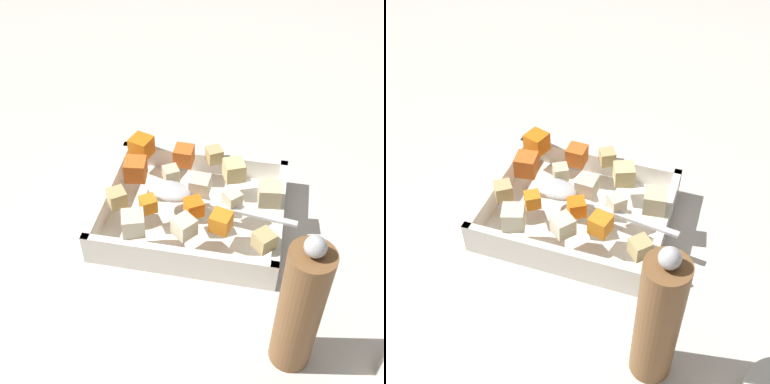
{
  "view_description": "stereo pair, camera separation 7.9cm",
  "coord_description": "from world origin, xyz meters",
  "views": [
    {
      "loc": [
        0.12,
        -0.58,
        0.6
      ],
      "look_at": [
        0.01,
        -0.01,
        0.06
      ],
      "focal_mm": 47.63,
      "sensor_mm": 36.0,
      "label": 1
    },
    {
      "loc": [
        0.19,
        -0.56,
        0.6
      ],
      "look_at": [
        0.01,
        -0.01,
        0.06
      ],
      "focal_mm": 47.63,
      "sensor_mm": 36.0,
      "label": 2
    }
  ],
  "objects": [
    {
      "name": "pepper_mill",
      "position": [
        0.17,
        -0.22,
        0.1
      ],
      "size": [
        0.05,
        0.05,
        0.22
      ],
      "color": "brown",
      "rests_on": "ground_plane"
    },
    {
      "name": "carrot_chunk_heap_side",
      "position": [
        -0.1,
        0.08,
        0.07
      ],
      "size": [
        0.04,
        0.04,
        0.03
      ],
      "primitive_type": "cube",
      "rotation": [
        0.0,
        0.0,
        2.83
      ],
      "color": "orange",
      "rests_on": "baking_dish"
    },
    {
      "name": "carrot_chunk_front_center",
      "position": [
        0.02,
        -0.05,
        0.07
      ],
      "size": [
        0.03,
        0.03,
        0.03
      ],
      "primitive_type": "cube",
      "rotation": [
        0.0,
        0.0,
        2.11
      ],
      "color": "orange",
      "rests_on": "baking_dish"
    },
    {
      "name": "baking_dish",
      "position": [
        0.01,
        -0.01,
        0.02
      ],
      "size": [
        0.29,
        0.23,
        0.05
      ],
      "color": "white",
      "rests_on": "ground_plane"
    },
    {
      "name": "carrot_chunk_under_handle",
      "position": [
        -0.02,
        0.07,
        0.07
      ],
      "size": [
        0.03,
        0.03,
        0.03
      ],
      "primitive_type": "cube",
      "rotation": [
        0.0,
        0.0,
        6.26
      ],
      "color": "orange",
      "rests_on": "baking_dish"
    },
    {
      "name": "carrot_chunk_corner_nw",
      "position": [
        -0.05,
        -0.05,
        0.07
      ],
      "size": [
        0.03,
        0.03,
        0.02
      ],
      "primitive_type": "cube",
      "rotation": [
        0.0,
        0.0,
        3.72
      ],
      "color": "orange",
      "rests_on": "baking_dish"
    },
    {
      "name": "serving_spoon",
      "position": [
        -0.01,
        -0.02,
        0.06
      ],
      "size": [
        0.24,
        0.06,
        0.02
      ],
      "rotation": [
        0.0,
        0.0,
        6.15
      ],
      "color": "silver",
      "rests_on": "baking_dish"
    },
    {
      "name": "potato_chunk_back_center",
      "position": [
        -0.03,
        0.02,
        0.07
      ],
      "size": [
        0.03,
        0.03,
        0.02
      ],
      "primitive_type": "cube",
      "rotation": [
        0.0,
        0.0,
        2.1
      ],
      "color": "beige",
      "rests_on": "baking_dish"
    },
    {
      "name": "potato_chunk_corner_ne",
      "position": [
        0.13,
        -0.0,
        0.07
      ],
      "size": [
        0.04,
        0.04,
        0.03
      ],
      "primitive_type": "cube",
      "rotation": [
        0.0,
        0.0,
        3.26
      ],
      "color": "beige",
      "rests_on": "baking_dish"
    },
    {
      "name": "potato_chunk_heap_top",
      "position": [
        0.03,
        0.08,
        0.07
      ],
      "size": [
        0.03,
        0.03,
        0.02
      ],
      "primitive_type": "cube",
      "rotation": [
        0.0,
        0.0,
        3.67
      ],
      "color": "tan",
      "rests_on": "baking_dish"
    },
    {
      "name": "potato_chunk_center",
      "position": [
        -0.06,
        -0.1,
        0.07
      ],
      "size": [
        0.04,
        0.04,
        0.03
      ],
      "primitive_type": "cube",
      "rotation": [
        0.0,
        0.0,
        5.03
      ],
      "color": "beige",
      "rests_on": "baking_dish"
    },
    {
      "name": "potato_chunk_far_left",
      "position": [
        0.01,
        -0.09,
        0.07
      ],
      "size": [
        0.04,
        0.04,
        0.03
      ],
      "primitive_type": "cube",
      "rotation": [
        0.0,
        0.0,
        2.46
      ],
      "color": "beige",
      "rests_on": "baking_dish"
    },
    {
      "name": "potato_chunk_far_right",
      "position": [
        -0.1,
        -0.05,
        0.07
      ],
      "size": [
        0.04,
        0.04,
        0.03
      ],
      "primitive_type": "cube",
      "rotation": [
        0.0,
        0.0,
        2.2
      ],
      "color": "tan",
      "rests_on": "baking_dish"
    },
    {
      "name": "carrot_chunk_corner_sw",
      "position": [
        -0.09,
        0.02,
        0.07
      ],
      "size": [
        0.04,
        0.04,
        0.03
      ],
      "primitive_type": "cube",
      "rotation": [
        0.0,
        0.0,
        4.83
      ],
      "color": "orange",
      "rests_on": "baking_dish"
    },
    {
      "name": "potato_chunk_corner_se",
      "position": [
        0.06,
        0.05,
        0.07
      ],
      "size": [
        0.04,
        0.04,
        0.03
      ],
      "primitive_type": "cube",
      "rotation": [
        0.0,
        0.0,
        0.4
      ],
      "color": "#E0CC89",
      "rests_on": "baking_dish"
    },
    {
      "name": "carrot_chunk_mid_left",
      "position": [
        0.06,
        -0.07,
        0.07
      ],
      "size": [
        0.03,
        0.03,
        0.03
      ],
      "primitive_type": "cube",
      "rotation": [
        0.0,
        0.0,
        2.9
      ],
      "color": "orange",
      "rests_on": "baking_dish"
    },
    {
      "name": "potato_chunk_near_spoon",
      "position": [
        0.07,
        -0.02,
        0.07
      ],
      "size": [
        0.03,
        0.03,
        0.02
      ],
      "primitive_type": "cube",
      "rotation": [
        0.0,
        0.0,
        0.78
      ],
      "color": "beige",
      "rests_on": "baking_dish"
    },
    {
      "name": "parsnip_chunk_near_left",
      "position": [
        0.02,
        0.0,
        0.07
      ],
      "size": [
        0.03,
        0.03,
        0.03
      ],
      "primitive_type": "cube",
      "rotation": [
        0.0,
        0.0,
        6.22
      ],
      "color": "beige",
      "rests_on": "baking_dish"
    },
    {
      "name": "ground_plane",
      "position": [
        0.0,
        0.0,
        0.0
      ],
      "size": [
        4.0,
        4.0,
        0.0
      ],
      "primitive_type": "plane",
      "color": "beige"
    },
    {
      "name": "potato_chunk_mid_right",
      "position": [
        0.13,
        -0.09,
        0.07
      ],
      "size": [
        0.04,
        0.04,
        0.03
      ],
      "primitive_type": "cube",
      "rotation": [
        0.0,
        0.0,
        0.79
      ],
      "color": "tan",
      "rests_on": "baking_dish"
    }
  ]
}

